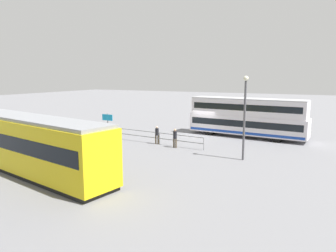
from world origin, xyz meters
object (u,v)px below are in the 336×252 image
(pedestrian_crossing, at_px, (175,137))
(double_decker_bus, at_px, (247,117))
(pedestrian_near_railing, at_px, (157,134))
(info_sign, at_px, (108,121))
(tram_yellow, at_px, (23,142))
(street_lamp, at_px, (245,111))

(pedestrian_crossing, bearing_deg, double_decker_bus, -120.42)
(pedestrian_near_railing, height_order, pedestrian_crossing, pedestrian_near_railing)
(pedestrian_near_railing, height_order, info_sign, info_sign)
(double_decker_bus, distance_m, pedestrian_crossing, 8.75)
(double_decker_bus, xyz_separation_m, tram_yellow, (10.47, 17.68, -0.13))
(street_lamp, bearing_deg, pedestrian_near_railing, -13.04)
(double_decker_bus, distance_m, street_lamp, 9.13)
(info_sign, bearing_deg, pedestrian_near_railing, 177.15)
(pedestrian_near_railing, bearing_deg, pedestrian_crossing, 164.36)
(tram_yellow, distance_m, street_lamp, 15.20)
(double_decker_bus, height_order, street_lamp, street_lamp)
(double_decker_bus, relative_size, pedestrian_near_railing, 7.13)
(pedestrian_near_railing, bearing_deg, info_sign, -2.85)
(pedestrian_crossing, bearing_deg, street_lamp, 167.85)
(tram_yellow, relative_size, street_lamp, 2.59)
(pedestrian_crossing, relative_size, info_sign, 0.67)
(pedestrian_near_railing, distance_m, street_lamp, 8.85)
(tram_yellow, distance_m, pedestrian_crossing, 11.90)
(info_sign, bearing_deg, tram_yellow, 98.74)
(pedestrian_near_railing, xyz_separation_m, street_lamp, (-8.22, 1.90, 2.67))
(double_decker_bus, relative_size, pedestrian_crossing, 7.16)
(double_decker_bus, relative_size, info_sign, 4.79)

